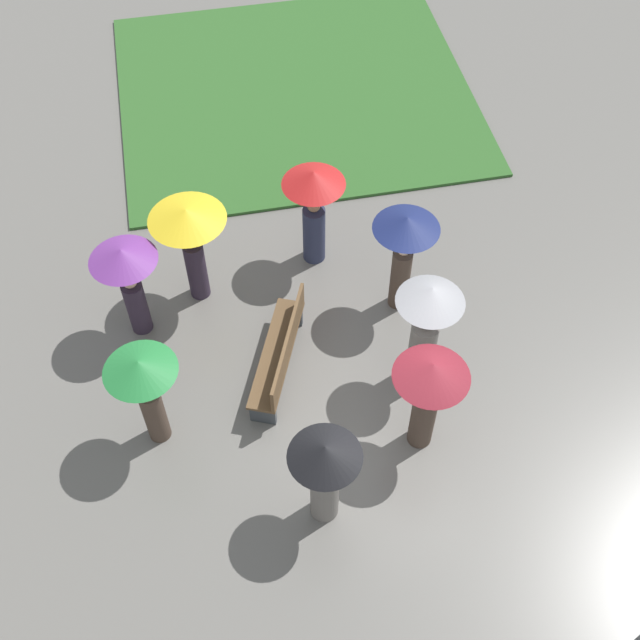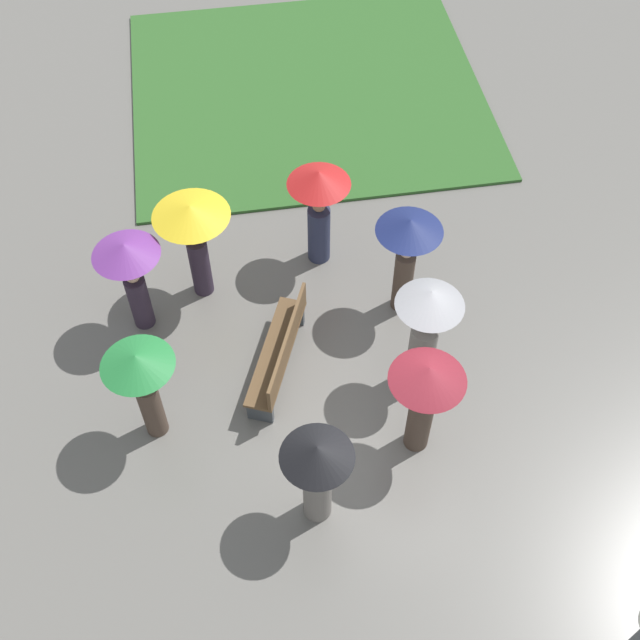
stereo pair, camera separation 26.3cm
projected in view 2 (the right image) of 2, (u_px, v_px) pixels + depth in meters
name	position (u px, v px, depth m)	size (l,w,h in m)	color
ground_plane	(386.00, 425.00, 11.49)	(90.00, 90.00, 0.00)	#66635E
lawn_patch_near	(307.00, 91.00, 16.10)	(6.41, 6.93, 0.06)	#2D5B26
park_bench	(281.00, 351.00, 11.69)	(2.01, 1.15, 0.90)	brown
crowd_person_grey	(426.00, 324.00, 10.93)	(0.94, 0.94, 2.02)	slate
crowd_person_yellow	(194.00, 229.00, 11.89)	(1.16, 1.16, 1.88)	#2D2333
crowd_person_purple	(130.00, 268.00, 11.60)	(0.99, 0.99, 1.79)	#2D2333
crowd_person_black	(317.00, 469.00, 9.77)	(0.92, 0.92, 1.75)	slate
crowd_person_red	(319.00, 200.00, 12.41)	(0.99, 0.99, 1.88)	#282D47
crowd_person_maroon	(425.00, 390.00, 10.26)	(1.01, 1.01, 1.86)	#47382D
crowd_person_green	(142.00, 379.00, 10.42)	(0.97, 0.97, 1.82)	#47382D
crowd_person_navy	(407.00, 246.00, 11.72)	(0.99, 0.99, 1.92)	#47382D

